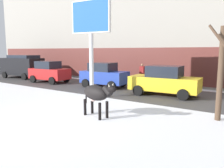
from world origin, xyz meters
TOP-DOWN VIEW (x-y plane):
  - ground_plane at (0.00, 0.00)m, footprint 120.00×120.00m
  - road_strip at (0.00, 8.10)m, footprint 60.00×5.60m
  - building_facade at (0.00, 14.73)m, footprint 44.00×6.10m
  - cow_black at (1.19, 1.92)m, footprint 1.94×0.87m
  - billboard at (-1.46, 4.76)m, footprint 2.53×0.39m
  - car_black_van at (-13.67, 8.38)m, footprint 4.73×2.38m
  - car_red_hatchback at (-8.80, 7.78)m, footprint 3.62×2.13m
  - car_blue_hatchback at (-3.32, 8.44)m, footprint 3.62×2.13m
  - car_yellow_sedan at (1.70, 7.96)m, footprint 4.32×2.22m
  - pedestrian_near_billboard at (-1.38, 10.92)m, footprint 0.36×0.24m
  - bare_tree_right_lot at (5.46, 4.28)m, footprint 1.20×0.84m

SIDE VIEW (x-z plane):
  - ground_plane at x=0.00m, z-range 0.00..0.00m
  - road_strip at x=0.00m, z-range 0.00..0.01m
  - pedestrian_near_billboard at x=-1.38m, z-range 0.01..1.74m
  - car_yellow_sedan at x=1.70m, z-range -0.01..1.83m
  - car_red_hatchback at x=-8.80m, z-range 0.00..1.86m
  - car_blue_hatchback at x=-3.32m, z-range 0.00..1.86m
  - cow_black at x=1.19m, z-range 0.22..1.76m
  - car_black_van at x=-13.67m, z-range 0.08..2.40m
  - bare_tree_right_lot at x=5.46m, z-range 0.13..3.86m
  - billboard at x=-1.46m, z-range 1.53..7.09m
  - building_facade at x=0.00m, z-range -0.02..12.98m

